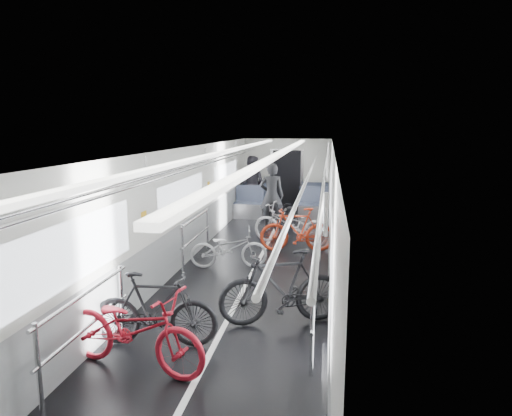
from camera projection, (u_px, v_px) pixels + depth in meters
The scene contains 10 objects.
car_shell at pixel (267, 199), 10.75m from camera, with size 3.02×14.01×2.41m.
bike_left_near at pixel (134, 329), 5.29m from camera, with size 0.66×1.90×1.00m, color #B61626.
bike_left_mid at pixel (155, 309), 5.88m from camera, with size 0.47×1.65×0.99m, color black.
bike_left_far at pixel (229, 248), 9.17m from camera, with size 0.54×1.55×0.81m, color #ADAEB2.
bike_right_near at pixel (282, 287), 6.53m from camera, with size 0.52×1.83×1.10m, color black.
bike_right_mid at pixel (291, 224), 10.96m from camera, with size 0.66×1.90×1.00m, color silver.
bike_right_far at pixel (297, 230), 10.34m from camera, with size 0.48×1.69×1.01m, color #AF2E15.
bike_aisle at pixel (287, 215), 12.55m from camera, with size 0.54×1.56×0.82m, color black.
person_standing at pixel (272, 196), 12.62m from camera, with size 0.67×0.44×1.84m, color black.
person_seated at pixel (251, 184), 15.07m from camera, with size 0.91×0.71×1.87m, color #2D2B32.
Camera 1 is at (1.41, -8.74, 2.82)m, focal length 32.00 mm.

